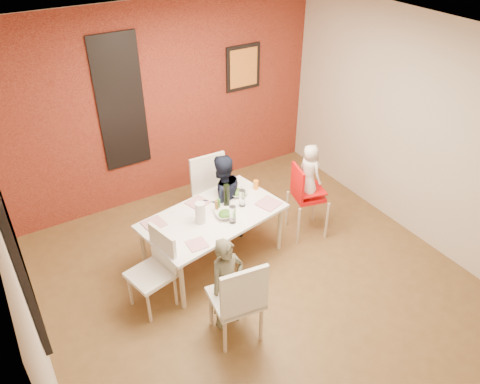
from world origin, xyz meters
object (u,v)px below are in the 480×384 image
chair_near (239,298)px  child_far (222,199)px  toddler (309,171)px  high_chair (305,194)px  dining_table (213,219)px  chair_far (212,191)px  wine_bottle (227,195)px  child_near (227,284)px  paper_towel_roll (200,213)px  chair_left (156,266)px

chair_near → child_far: (0.64, 1.48, 0.03)m
child_far → toddler: bearing=150.7°
child_far → high_chair: bearing=150.6°
high_chair → child_far: (-0.94, 0.44, -0.01)m
high_chair → toddler: 0.33m
dining_table → chair_near: chair_near is taller
chair_far → high_chair: 1.16m
dining_table → toddler: (1.26, -0.13, 0.32)m
high_chair → wine_bottle: high_chair is taller
chair_far → child_near: size_ratio=0.96×
child_far → paper_towel_roll: size_ratio=4.70×
chair_left → wine_bottle: bearing=95.9°
dining_table → toddler: size_ratio=2.54×
child_near → wine_bottle: bearing=51.4°
dining_table → child_far: size_ratio=1.47×
dining_table → chair_far: bearing=62.4°
chair_far → chair_near: bearing=-108.4°
dining_table → toddler: 1.30m
high_chair → wine_bottle: 1.04m
dining_table → paper_towel_roll: (-0.18, -0.04, 0.18)m
child_near → toddler: (1.59, 0.78, 0.40)m
chair_left → toddler: toddler is taller
wine_bottle → paper_towel_roll: (-0.41, -0.14, -0.01)m
dining_table → child_near: size_ratio=1.64×
chair_far → paper_towel_roll: (-0.48, -0.62, 0.23)m
chair_near → paper_towel_roll: (0.17, 1.12, 0.23)m
chair_far → high_chair: (0.93, -0.69, 0.03)m
child_near → child_far: 1.39m
high_chair → paper_towel_roll: bearing=101.0°
high_chair → child_near: 1.76m
chair_far → toddler: bearing=-34.3°
chair_left → paper_towel_roll: size_ratio=3.59×
dining_table → chair_far: size_ratio=1.71×
high_chair → child_far: size_ratio=0.84×
paper_towel_roll → chair_far: bearing=52.4°
chair_left → paper_towel_roll: bearing=96.5°
chair_near → chair_far: 1.85m
chair_far → child_far: size_ratio=0.86×
dining_table → chair_left: size_ratio=1.93×
wine_bottle → paper_towel_roll: size_ratio=1.09×
dining_table → child_near: bearing=-110.2°
child_near → chair_left: bearing=118.9°
child_near → dining_table: bearing=60.8°
high_chair → chair_left: bearing=108.6°
child_near → paper_towel_roll: (0.16, 0.87, 0.26)m
chair_left → wine_bottle: wine_bottle is taller
chair_near → chair_left: chair_near is taller
chair_left → toddler: 2.13m
chair_left → paper_towel_roll: (0.65, 0.24, 0.29)m
high_chair → paper_towel_roll: high_chair is taller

